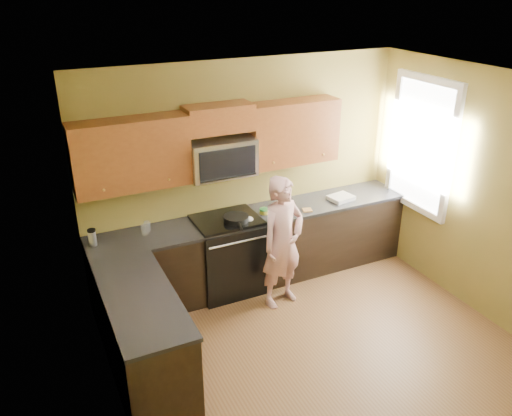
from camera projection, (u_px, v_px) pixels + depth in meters
floor at (330, 362)px, 5.13m from camera, size 4.00×4.00×0.00m
ceiling at (351, 91)px, 4.01m from camera, size 4.00×4.00×0.00m
wall_back at (246, 172)px, 6.21m from camera, size 4.00×0.00×4.00m
wall_left at (112, 299)px, 3.78m from camera, size 0.00×4.00×4.00m
wall_right at (499, 204)px, 5.36m from camera, size 0.00×4.00×4.00m
cabinet_back_run at (257, 249)px, 6.34m from camera, size 4.00×0.60×0.88m
cabinet_left_run at (143, 339)px, 4.77m from camera, size 0.60×1.60×0.88m
countertop_back at (257, 216)px, 6.14m from camera, size 4.00×0.62×0.04m
countertop_left at (140, 297)px, 4.58m from camera, size 0.62×1.60×0.04m
stove at (227, 254)px, 6.15m from camera, size 0.76×0.65×0.95m
microwave at (221, 175)px, 5.85m from camera, size 0.76×0.40×0.42m
upper_cab_left at (134, 188)px, 5.49m from camera, size 1.22×0.33×0.75m
upper_cab_right at (292, 162)px, 6.25m from camera, size 1.12×0.33×0.75m
upper_cab_over_mw at (218, 118)px, 5.61m from camera, size 0.76×0.33×0.30m
window at (422, 145)px, 6.21m from camera, size 0.06×1.06×1.66m
woman at (282, 243)px, 5.77m from camera, size 0.65×0.50×1.57m
frying_pan at (236, 221)px, 5.90m from camera, size 0.39×0.56×0.07m
butter_tub at (264, 213)px, 6.15m from camera, size 0.12×0.12×0.08m
toast_slice at (307, 210)px, 6.23m from camera, size 0.14×0.14×0.01m
napkin_a at (249, 219)px, 5.94m from camera, size 0.14×0.15×0.06m
napkin_b at (282, 207)px, 6.25m from camera, size 0.14×0.15×0.07m
dish_towel at (341, 198)px, 6.53m from camera, size 0.34×0.29×0.05m
travel_mug at (94, 245)px, 5.43m from camera, size 0.11×0.11×0.19m
glass_a at (145, 230)px, 5.62m from camera, size 0.07×0.07×0.12m
glass_b at (147, 226)px, 5.70m from camera, size 0.08×0.08×0.12m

